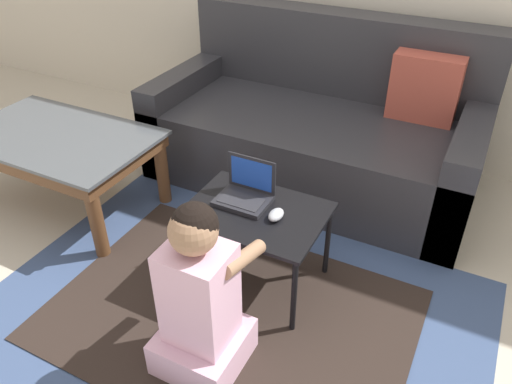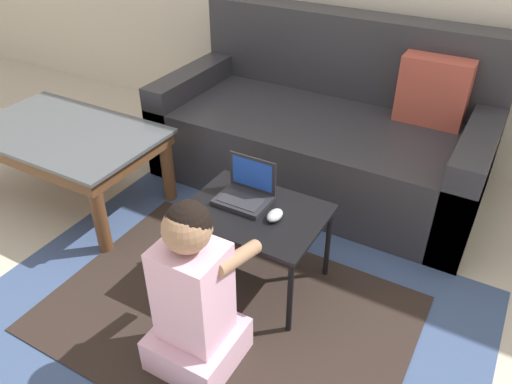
{
  "view_description": "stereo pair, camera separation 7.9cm",
  "coord_description": "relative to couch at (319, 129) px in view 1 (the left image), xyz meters",
  "views": [
    {
      "loc": [
        0.82,
        -1.37,
        1.65
      ],
      "look_at": [
        0.02,
        0.2,
        0.46
      ],
      "focal_mm": 35.0,
      "sensor_mm": 36.0,
      "label": 1
    },
    {
      "loc": [
        0.89,
        -1.33,
        1.65
      ],
      "look_at": [
        0.02,
        0.2,
        0.46
      ],
      "focal_mm": 35.0,
      "sensor_mm": 36.0,
      "label": 2
    }
  ],
  "objects": [
    {
      "name": "couch",
      "position": [
        0.0,
        0.0,
        0.0
      ],
      "size": [
        1.85,
        0.93,
        0.91
      ],
      "color": "#2D2D33",
      "rests_on": "ground_plane"
    },
    {
      "name": "area_rug",
      "position": [
        0.1,
        -1.26,
        -0.3
      ],
      "size": [
        2.1,
        1.49,
        0.01
      ],
      "color": "#3D517A",
      "rests_on": "ground_plane"
    },
    {
      "name": "ground_plane",
      "position": [
        0.05,
        -1.17,
        -0.31
      ],
      "size": [
        16.0,
        16.0,
        0.0
      ],
      "primitive_type": "plane",
      "color": "beige"
    },
    {
      "name": "coffee_table",
      "position": [
        -1.12,
        -0.94,
        0.06
      ],
      "size": [
        1.03,
        0.64,
        0.44
      ],
      "color": "#4C5156",
      "rests_on": "ground_plane"
    },
    {
      "name": "laptop_desk",
      "position": [
        0.1,
        -1.02,
        0.05
      ],
      "size": [
        0.59,
        0.44,
        0.4
      ],
      "color": "black",
      "rests_on": "ground_plane"
    },
    {
      "name": "laptop",
      "position": [
        0.02,
        -0.97,
        0.13
      ],
      "size": [
        0.23,
        0.17,
        0.18
      ],
      "color": "#232328",
      "rests_on": "laptop_desk"
    },
    {
      "name": "computer_mouse",
      "position": [
        0.2,
        -1.02,
        0.11
      ],
      "size": [
        0.06,
        0.09,
        0.04
      ],
      "color": "#B2B7C1",
      "rests_on": "laptop_desk"
    },
    {
      "name": "person_seated",
      "position": [
        0.12,
        -1.5,
        0.02
      ],
      "size": [
        0.31,
        0.42,
        0.75
      ],
      "color": "#E5B2CC",
      "rests_on": "ground_plane"
    }
  ]
}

